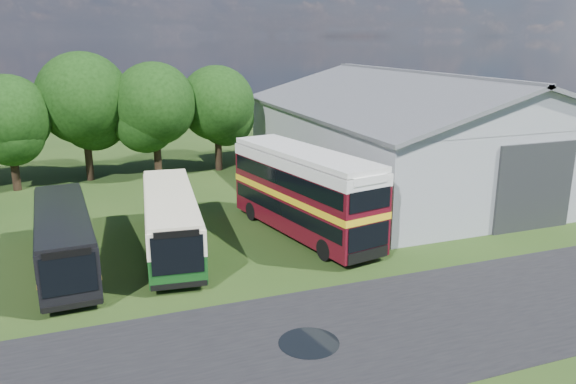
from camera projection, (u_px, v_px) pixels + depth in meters
name	position (u px, v px, depth m)	size (l,w,h in m)	color
ground	(314.00, 301.00, 23.27)	(120.00, 120.00, 0.00)	#1C3611
asphalt_road	(417.00, 322.00, 21.58)	(60.00, 8.00, 0.02)	black
puddle	(309.00, 343.00, 20.06)	(2.20, 2.20, 0.01)	black
storage_shed	(416.00, 126.00, 41.66)	(18.80, 24.80, 8.15)	gray
tree_left_b	(8.00, 117.00, 38.67)	(5.78, 5.78, 8.16)	black
tree_mid	(83.00, 99.00, 41.28)	(6.80, 6.80, 9.60)	black
tree_right_a	(154.00, 104.00, 42.21)	(6.26, 6.26, 8.83)	black
tree_right_b	(217.00, 104.00, 44.69)	(5.98, 5.98, 8.45)	black
shrub_front	(365.00, 238.00, 30.58)	(1.70, 1.70, 1.70)	#194714
shrub_mid	(349.00, 227.00, 32.39)	(1.60, 1.60, 1.60)	#194714
shrub_back	(334.00, 217.00, 34.19)	(1.80, 1.80, 1.80)	#194714
bus_green_single	(171.00, 220.00, 28.44)	(3.67, 11.11, 3.01)	black
bus_maroon_double	(304.00, 193.00, 30.55)	(4.94, 11.32, 4.72)	black
bus_dark_single	(64.00, 238.00, 26.19)	(2.89, 10.44, 2.85)	black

